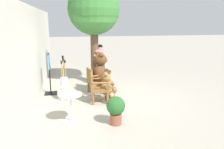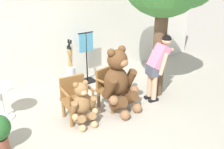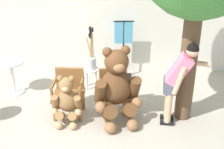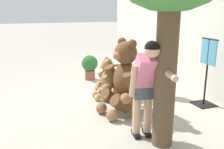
{
  "view_description": "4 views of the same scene",
  "coord_description": "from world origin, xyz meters",
  "px_view_note": "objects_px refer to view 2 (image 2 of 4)",
  "views": [
    {
      "loc": [
        -6.63,
        1.3,
        2.36
      ],
      "look_at": [
        -0.24,
        0.07,
        0.78
      ],
      "focal_mm": 35.0,
      "sensor_mm": 36.0,
      "label": 1
    },
    {
      "loc": [
        -2.38,
        -3.53,
        2.82
      ],
      "look_at": [
        0.18,
        0.14,
        0.95
      ],
      "focal_mm": 40.0,
      "sensor_mm": 36.0,
      "label": 2
    },
    {
      "loc": [
        0.26,
        -4.48,
        3.27
      ],
      "look_at": [
        0.36,
        0.43,
        0.85
      ],
      "focal_mm": 50.0,
      "sensor_mm": 36.0,
      "label": 3
    },
    {
      "loc": [
        4.49,
        -1.45,
        1.93
      ],
      "look_at": [
        -0.24,
        0.32,
        0.58
      ],
      "focal_mm": 40.0,
      "sensor_mm": 36.0,
      "label": 4
    }
  ],
  "objects_px": {
    "person_visitor": "(158,63)",
    "round_side_table": "(1,99)",
    "teddy_bear_small": "(83,104)",
    "clothing_display_stand": "(87,56)",
    "brush_bucket": "(71,69)",
    "wooden_chair_left": "(76,97)",
    "teddy_bear_large": "(119,81)",
    "white_stool": "(71,81)",
    "wooden_chair_right": "(111,87)"
  },
  "relations": [
    {
      "from": "person_visitor",
      "to": "round_side_table",
      "type": "distance_m",
      "value": 3.39
    },
    {
      "from": "teddy_bear_small",
      "to": "clothing_display_stand",
      "type": "height_order",
      "value": "clothing_display_stand"
    },
    {
      "from": "clothing_display_stand",
      "to": "brush_bucket",
      "type": "bearing_deg",
      "value": -145.73
    },
    {
      "from": "round_side_table",
      "to": "clothing_display_stand",
      "type": "relative_size",
      "value": 0.53
    },
    {
      "from": "wooden_chair_left",
      "to": "clothing_display_stand",
      "type": "relative_size",
      "value": 0.63
    },
    {
      "from": "clothing_display_stand",
      "to": "wooden_chair_left",
      "type": "bearing_deg",
      "value": -126.47
    },
    {
      "from": "teddy_bear_large",
      "to": "person_visitor",
      "type": "relative_size",
      "value": 0.93
    },
    {
      "from": "white_stool",
      "to": "brush_bucket",
      "type": "distance_m",
      "value": 0.32
    },
    {
      "from": "round_side_table",
      "to": "brush_bucket",
      "type": "bearing_deg",
      "value": 6.04
    },
    {
      "from": "teddy_bear_large",
      "to": "white_stool",
      "type": "xyz_separation_m",
      "value": [
        -0.51,
        1.23,
        -0.33
      ]
    },
    {
      "from": "person_visitor",
      "to": "wooden_chair_left",
      "type": "bearing_deg",
      "value": 169.69
    },
    {
      "from": "wooden_chair_left",
      "to": "person_visitor",
      "type": "bearing_deg",
      "value": -10.31
    },
    {
      "from": "teddy_bear_large",
      "to": "white_stool",
      "type": "distance_m",
      "value": 1.37
    },
    {
      "from": "teddy_bear_small",
      "to": "person_visitor",
      "type": "relative_size",
      "value": 0.6
    },
    {
      "from": "teddy_bear_small",
      "to": "clothing_display_stand",
      "type": "xyz_separation_m",
      "value": [
        1.09,
        1.75,
        0.28
      ]
    },
    {
      "from": "teddy_bear_large",
      "to": "person_visitor",
      "type": "bearing_deg",
      "value": -5.0
    },
    {
      "from": "teddy_bear_large",
      "to": "teddy_bear_small",
      "type": "xyz_separation_m",
      "value": [
        -0.88,
        -0.03,
        -0.25
      ]
    },
    {
      "from": "teddy_bear_small",
      "to": "white_stool",
      "type": "bearing_deg",
      "value": 73.38
    },
    {
      "from": "teddy_bear_large",
      "to": "person_visitor",
      "type": "distance_m",
      "value": 1.05
    },
    {
      "from": "brush_bucket",
      "to": "wooden_chair_right",
      "type": "bearing_deg",
      "value": -64.08
    },
    {
      "from": "person_visitor",
      "to": "round_side_table",
      "type": "height_order",
      "value": "person_visitor"
    },
    {
      "from": "person_visitor",
      "to": "brush_bucket",
      "type": "distance_m",
      "value": 2.03
    },
    {
      "from": "brush_bucket",
      "to": "round_side_table",
      "type": "xyz_separation_m",
      "value": [
        -1.63,
        -0.17,
        -0.23
      ]
    },
    {
      "from": "wooden_chair_left",
      "to": "teddy_bear_large",
      "type": "relative_size",
      "value": 0.61
    },
    {
      "from": "wooden_chair_left",
      "to": "teddy_bear_small",
      "type": "height_order",
      "value": "teddy_bear_small"
    },
    {
      "from": "teddy_bear_small",
      "to": "round_side_table",
      "type": "xyz_separation_m",
      "value": [
        -1.25,
        1.1,
        0.0
      ]
    },
    {
      "from": "teddy_bear_small",
      "to": "brush_bucket",
      "type": "height_order",
      "value": "brush_bucket"
    },
    {
      "from": "white_stool",
      "to": "round_side_table",
      "type": "relative_size",
      "value": 0.64
    },
    {
      "from": "wooden_chair_right",
      "to": "teddy_bear_small",
      "type": "bearing_deg",
      "value": -161.35
    },
    {
      "from": "white_stool",
      "to": "clothing_display_stand",
      "type": "xyz_separation_m",
      "value": [
        0.71,
        0.48,
        0.36
      ]
    },
    {
      "from": "wooden_chair_left",
      "to": "teddy_bear_large",
      "type": "bearing_deg",
      "value": -16.29
    },
    {
      "from": "wooden_chair_right",
      "to": "teddy_bear_small",
      "type": "distance_m",
      "value": 0.9
    },
    {
      "from": "person_visitor",
      "to": "brush_bucket",
      "type": "relative_size",
      "value": 1.64
    },
    {
      "from": "wooden_chair_left",
      "to": "teddy_bear_small",
      "type": "relative_size",
      "value": 0.95
    },
    {
      "from": "wooden_chair_right",
      "to": "brush_bucket",
      "type": "relative_size",
      "value": 0.93
    },
    {
      "from": "teddy_bear_large",
      "to": "white_stool",
      "type": "height_order",
      "value": "teddy_bear_large"
    },
    {
      "from": "teddy_bear_small",
      "to": "teddy_bear_large",
      "type": "bearing_deg",
      "value": 2.23
    },
    {
      "from": "person_visitor",
      "to": "clothing_display_stand",
      "type": "bearing_deg",
      "value": 114.45
    },
    {
      "from": "wooden_chair_right",
      "to": "clothing_display_stand",
      "type": "relative_size",
      "value": 0.63
    },
    {
      "from": "teddy_bear_small",
      "to": "clothing_display_stand",
      "type": "bearing_deg",
      "value": 58.16
    },
    {
      "from": "white_stool",
      "to": "wooden_chair_left",
      "type": "bearing_deg",
      "value": -110.76
    },
    {
      "from": "white_stool",
      "to": "teddy_bear_small",
      "type": "bearing_deg",
      "value": -106.62
    },
    {
      "from": "person_visitor",
      "to": "teddy_bear_large",
      "type": "bearing_deg",
      "value": 175.0
    },
    {
      "from": "clothing_display_stand",
      "to": "teddy_bear_large",
      "type": "bearing_deg",
      "value": -96.75
    },
    {
      "from": "wooden_chair_right",
      "to": "teddy_bear_large",
      "type": "relative_size",
      "value": 0.61
    },
    {
      "from": "wooden_chair_left",
      "to": "wooden_chair_right",
      "type": "distance_m",
      "value": 0.85
    },
    {
      "from": "wooden_chair_right",
      "to": "white_stool",
      "type": "relative_size",
      "value": 1.87
    },
    {
      "from": "wooden_chair_right",
      "to": "person_visitor",
      "type": "xyz_separation_m",
      "value": [
        1.05,
        -0.34,
        0.45
      ]
    },
    {
      "from": "teddy_bear_small",
      "to": "clothing_display_stand",
      "type": "relative_size",
      "value": 0.66
    },
    {
      "from": "round_side_table",
      "to": "wooden_chair_left",
      "type": "bearing_deg",
      "value": -32.6
    }
  ]
}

